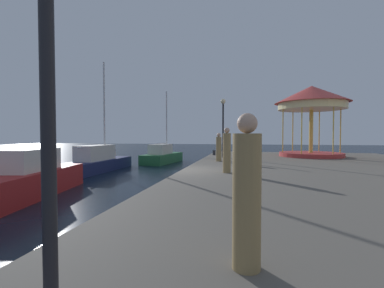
# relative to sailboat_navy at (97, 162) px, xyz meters

# --- Properties ---
(ground_plane) EXTENTS (120.00, 120.00, 0.00)m
(ground_plane) POSITION_rel_sailboat_navy_xyz_m (6.79, -3.95, -0.66)
(ground_plane) COLOR black
(quay_dock) EXTENTS (14.25, 28.79, 0.80)m
(quay_dock) POSITION_rel_sailboat_navy_xyz_m (13.92, -3.95, -0.26)
(quay_dock) COLOR #5B564F
(quay_dock) RESTS_ON ground
(sailboat_navy) EXTENTS (1.78, 7.01, 7.49)m
(sailboat_navy) POSITION_rel_sailboat_navy_xyz_m (0.00, 0.00, 0.00)
(sailboat_navy) COLOR #19214C
(sailboat_navy) RESTS_ON ground
(motorboat_red) EXTENTS (2.88, 5.89, 1.87)m
(motorboat_red) POSITION_rel_sailboat_navy_xyz_m (1.31, -7.08, 0.04)
(motorboat_red) COLOR maroon
(motorboat_red) RESTS_ON ground
(sailboat_green) EXTENTS (2.47, 5.29, 6.36)m
(sailboat_green) POSITION_rel_sailboat_navy_xyz_m (2.57, 6.14, -0.03)
(sailboat_green) COLOR #236638
(sailboat_green) RESTS_ON ground
(carousel) EXTENTS (5.38, 5.38, 5.32)m
(carousel) POSITION_rel_sailboat_navy_xyz_m (14.57, 5.46, 4.10)
(carousel) COLOR #B23333
(carousel) RESTS_ON quay_dock
(lamp_post_mid_promenade) EXTENTS (0.36, 0.36, 4.23)m
(lamp_post_mid_promenade) POSITION_rel_sailboat_navy_xyz_m (8.11, 3.25, 3.04)
(lamp_post_mid_promenade) COLOR black
(lamp_post_mid_promenade) RESTS_ON quay_dock
(bollard_south) EXTENTS (0.24, 0.24, 0.40)m
(bollard_south) POSITION_rel_sailboat_navy_xyz_m (7.21, 5.48, 0.34)
(bollard_south) COLOR #2D2D33
(bollard_south) RESTS_ON quay_dock
(person_far_corner) EXTENTS (0.34, 0.34, 1.93)m
(person_far_corner) POSITION_rel_sailboat_navy_xyz_m (8.91, -4.56, 1.05)
(person_far_corner) COLOR #937A4C
(person_far_corner) RESTS_ON quay_dock
(person_near_carousel) EXTENTS (0.34, 0.34, 1.86)m
(person_near_carousel) POSITION_rel_sailboat_navy_xyz_m (9.70, -12.76, 1.02)
(person_near_carousel) COLOR #937A4C
(person_near_carousel) RESTS_ON quay_dock
(person_mid_promenade) EXTENTS (0.34, 0.34, 1.75)m
(person_mid_promenade) POSITION_rel_sailboat_navy_xyz_m (8.08, 0.44, 0.96)
(person_mid_promenade) COLOR #937A4C
(person_mid_promenade) RESTS_ON quay_dock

